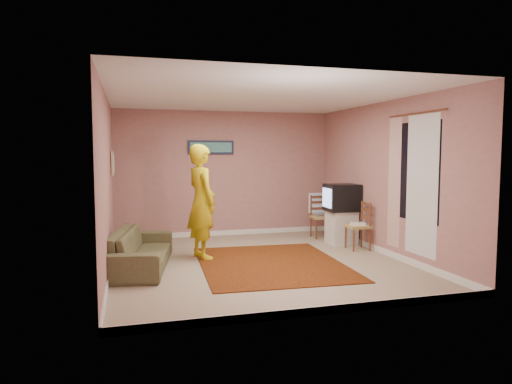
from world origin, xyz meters
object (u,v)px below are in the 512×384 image
object	(u,v)px
crt_tv	(342,198)
tv_cabinet	(341,227)
chair_a	(321,212)
chair_b	(358,221)
sofa	(141,249)
person	(202,202)

from	to	relation	value
crt_tv	tv_cabinet	bearing A→B (deg)	0.00
tv_cabinet	crt_tv	world-z (taller)	crt_tv
tv_cabinet	chair_a	bearing A→B (deg)	99.40
chair_a	chair_b	distance (m)	1.26
crt_tv	chair_a	size ratio (longest dim) A/B	1.33
tv_cabinet	chair_b	size ratio (longest dim) A/B	1.36
tv_cabinet	chair_a	distance (m)	0.73
tv_cabinet	crt_tv	xyz separation A→B (m)	(-0.01, 0.00, 0.57)
crt_tv	sofa	size ratio (longest dim) A/B	0.32
sofa	person	size ratio (longest dim) A/B	1.05
crt_tv	chair_b	size ratio (longest dim) A/B	1.35
chair_a	sofa	distance (m)	3.97
chair_a	person	world-z (taller)	person
crt_tv	sofa	xyz separation A→B (m)	(-3.74, -0.90, -0.60)
chair_a	sofa	bearing A→B (deg)	-153.94
chair_b	person	bearing A→B (deg)	-89.19
chair_b	tv_cabinet	bearing A→B (deg)	-172.66
chair_a	chair_b	bearing A→B (deg)	-80.02
person	tv_cabinet	bearing A→B (deg)	-96.46
crt_tv	chair_b	distance (m)	0.67
sofa	crt_tv	bearing A→B (deg)	-66.54
chair_a	chair_b	xyz separation A→B (m)	(0.16, -1.25, -0.00)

